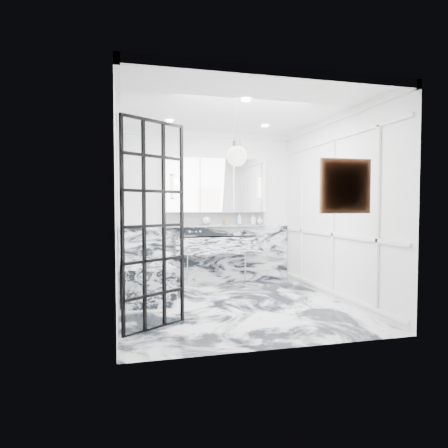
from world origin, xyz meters
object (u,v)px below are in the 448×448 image
object	(u,v)px
trough_sink	(218,245)
mirror_cabinet	(216,185)
crittall_door	(154,226)
bathtub	(147,279)

from	to	relation	value
trough_sink	mirror_cabinet	world-z (taller)	mirror_cabinet
crittall_door	bathtub	distance (m)	1.93
mirror_cabinet	bathtub	xyz separation A→B (m)	(-1.32, -0.83, -1.54)
mirror_cabinet	bathtub	world-z (taller)	mirror_cabinet
bathtub	crittall_door	bearing A→B (deg)	-90.17
crittall_door	trough_sink	xyz separation A→B (m)	(1.33, 2.35, -0.48)
trough_sink	mirror_cabinet	distance (m)	1.10
trough_sink	bathtub	xyz separation A→B (m)	(-1.33, -0.66, -0.45)
mirror_cabinet	crittall_door	bearing A→B (deg)	-117.80
crittall_door	mirror_cabinet	distance (m)	2.92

